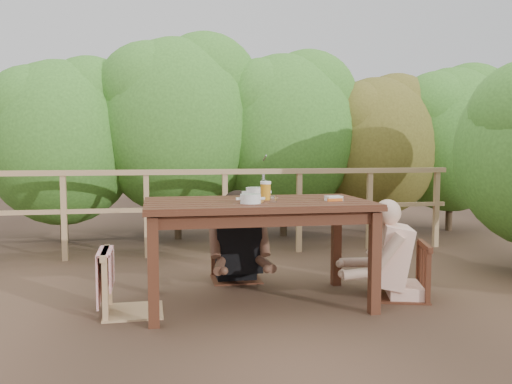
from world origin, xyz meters
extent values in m
plane|color=brown|center=(0.00, 0.00, 0.00)|extent=(60.00, 60.00, 0.00)
cube|color=#3E1E12|center=(0.00, 0.00, 0.41)|extent=(1.77, 1.00, 0.82)
cube|color=tan|center=(-0.97, -0.06, 0.46)|extent=(0.47, 0.47, 0.93)
cube|color=#3E1E12|center=(-0.05, 0.79, 0.46)|extent=(0.46, 0.46, 0.91)
cube|color=#3E1E12|center=(1.22, -0.06, 0.44)|extent=(0.54, 0.54, 0.88)
cube|color=tan|center=(0.00, 2.00, 0.51)|extent=(5.60, 0.10, 1.01)
cylinder|color=white|center=(-0.09, -0.20, 0.86)|extent=(0.26, 0.26, 0.09)
cylinder|color=white|center=(0.05, 0.28, 0.87)|extent=(0.30, 0.30, 0.10)
ellipsoid|color=#B07E39|center=(-0.04, -0.17, 0.85)|extent=(0.12, 0.09, 0.07)
cylinder|color=orange|center=(0.08, 0.05, 0.90)|extent=(0.09, 0.09, 0.17)
cylinder|color=white|center=(0.07, 0.09, 0.93)|extent=(0.05, 0.05, 0.22)
cylinder|color=silver|center=(0.09, -0.17, 0.85)|extent=(0.06, 0.06, 0.07)
cube|color=silver|center=(0.59, -0.13, 0.85)|extent=(0.14, 0.11, 0.05)
camera|label=1|loc=(-0.79, -4.11, 1.25)|focal=37.08mm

